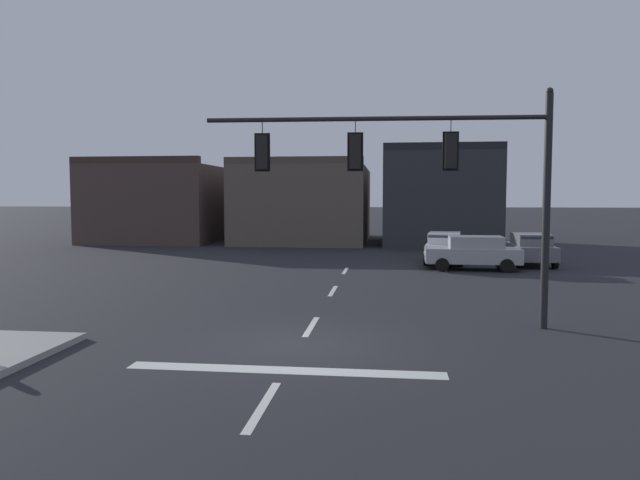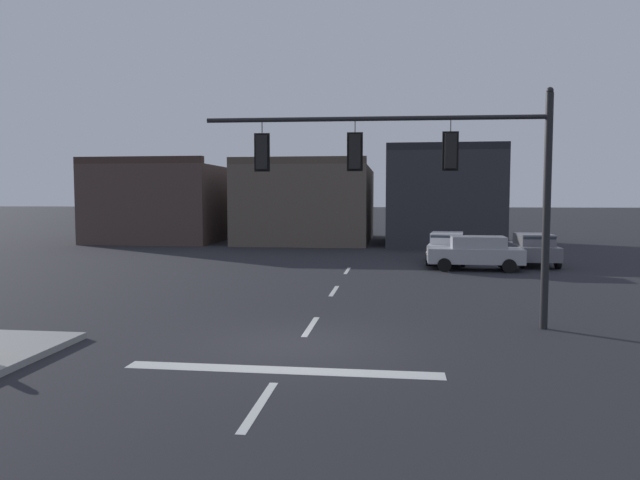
% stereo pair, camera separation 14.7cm
% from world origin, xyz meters
% --- Properties ---
extents(ground_plane, '(400.00, 400.00, 0.00)m').
position_xyz_m(ground_plane, '(0.00, 0.00, 0.00)').
color(ground_plane, '#232328').
extents(stop_bar_paint, '(6.40, 0.50, 0.01)m').
position_xyz_m(stop_bar_paint, '(0.00, -2.00, 0.00)').
color(stop_bar_paint, silver).
rests_on(stop_bar_paint, ground).
extents(lane_centreline, '(0.16, 26.40, 0.01)m').
position_xyz_m(lane_centreline, '(0.00, 2.00, 0.00)').
color(lane_centreline, silver).
rests_on(lane_centreline, ground).
extents(signal_mast_near_side, '(9.03, 0.56, 6.25)m').
position_xyz_m(signal_mast_near_side, '(3.04, 2.40, 4.25)').
color(signal_mast_near_side, black).
rests_on(signal_mast_near_side, ground).
extents(car_lot_nearside, '(4.49, 1.99, 1.61)m').
position_xyz_m(car_lot_nearside, '(6.01, 15.04, 0.86)').
color(car_lot_nearside, '#9EA0A5').
rests_on(car_lot_nearside, ground).
extents(car_lot_middle, '(1.93, 4.46, 1.61)m').
position_xyz_m(car_lot_middle, '(9.19, 17.50, 0.86)').
color(car_lot_middle, slate).
rests_on(car_lot_middle, ground).
extents(car_lot_farside, '(2.35, 4.61, 1.61)m').
position_xyz_m(car_lot_farside, '(4.93, 17.97, 0.86)').
color(car_lot_farside, silver).
rests_on(car_lot_farside, ground).
extents(building_row, '(30.32, 13.62, 7.10)m').
position_xyz_m(building_row, '(-5.47, 32.13, 3.02)').
color(building_row, '#473833').
rests_on(building_row, ground).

